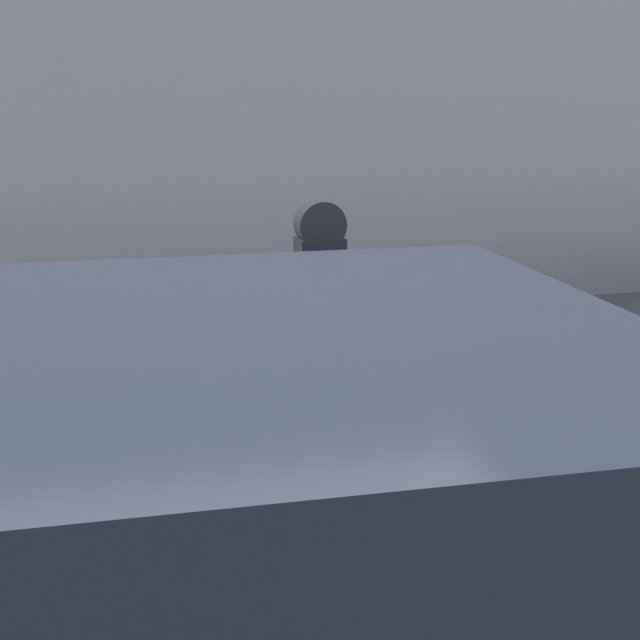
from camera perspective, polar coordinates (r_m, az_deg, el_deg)
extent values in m
cube|color=#BCB7AD|center=(4.62, -10.78, -9.00)|extent=(24.00, 2.80, 0.14)
cylinder|color=slate|center=(3.43, 0.00, -7.48)|extent=(0.05, 0.05, 0.95)
cube|color=black|center=(3.24, 0.00, 2.75)|extent=(0.17, 0.13, 0.29)
cube|color=gray|center=(3.17, 0.32, 2.89)|extent=(0.09, 0.01, 0.10)
cylinder|color=black|center=(3.21, 0.00, 6.14)|extent=(0.17, 0.10, 0.17)
cylinder|color=black|center=(3.24, 12.59, -14.74)|extent=(0.67, 0.25, 0.66)
cube|color=black|center=(1.88, -14.50, -8.11)|extent=(2.37, 1.71, 0.49)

